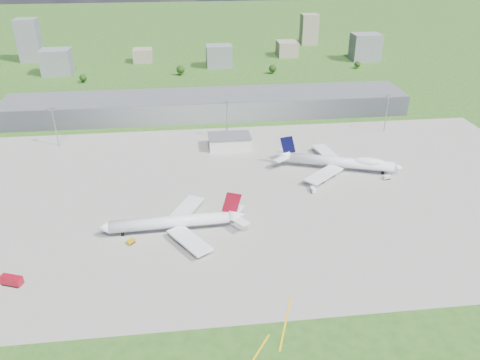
{
  "coord_description": "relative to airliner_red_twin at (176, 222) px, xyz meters",
  "views": [
    {
      "loc": [
        -15.79,
        -176.09,
        122.2
      ],
      "look_at": [
        9.51,
        37.6,
        9.0
      ],
      "focal_mm": 35.0,
      "sensor_mm": 36.0,
      "label": 1
    }
  ],
  "objects": [
    {
      "name": "van_white_far",
      "position": [
        117.69,
        38.32,
        -3.69
      ],
      "size": [
        5.03,
        3.22,
        2.41
      ],
      "rotation": [
        0.0,
        0.0,
        0.24
      ],
      "color": "silver",
      "rests_on": "ground"
    },
    {
      "name": "ops_building",
      "position": [
        33.97,
        92.57,
        -0.91
      ],
      "size": [
        26.0,
        16.0,
        8.0
      ],
      "primitive_type": "cube",
      "color": "silver",
      "rests_on": "ground"
    },
    {
      "name": "bldg_c",
      "position": [
        43.97,
        302.57,
        6.09
      ],
      "size": [
        26.0,
        20.0,
        22.0
      ],
      "primitive_type": "cube",
      "color": "slate",
      "rests_on": "ground"
    },
    {
      "name": "tug_yellow",
      "position": [
        -19.93,
        -7.71,
        -3.96
      ],
      "size": [
        4.11,
        4.2,
        1.85
      ],
      "rotation": [
        0.0,
        0.0,
        0.83
      ],
      "color": "#BD8B0B",
      "rests_on": "ground"
    },
    {
      "name": "bldg_tall_w",
      "position": [
        -156.03,
        352.57,
        17.09
      ],
      "size": [
        22.0,
        20.0,
        44.0
      ],
      "primitive_type": "cube",
      "color": "slate",
      "rests_on": "ground"
    },
    {
      "name": "tree_w",
      "position": [
        -86.03,
        257.57,
        -0.06
      ],
      "size": [
        6.75,
        6.75,
        8.25
      ],
      "color": "#382314",
      "rests_on": "ground"
    },
    {
      "name": "mast_west",
      "position": [
        -76.03,
        107.57,
        12.79
      ],
      "size": [
        3.5,
        2.0,
        25.9
      ],
      "color": "gray",
      "rests_on": "ground"
    },
    {
      "name": "tree_c",
      "position": [
        3.97,
        272.57,
        0.92
      ],
      "size": [
        8.1,
        8.1,
        9.9
      ],
      "color": "#382314",
      "rests_on": "ground"
    },
    {
      "name": "apron",
      "position": [
        33.97,
        32.57,
        -4.87
      ],
      "size": [
        360.0,
        190.0,
        0.08
      ],
      "primitive_type": "cube",
      "color": "gray",
      "rests_on": "ground"
    },
    {
      "name": "tree_far_e",
      "position": [
        183.97,
        277.57,
        -0.38
      ],
      "size": [
        6.3,
        6.3,
        7.7
      ],
      "color": "#382314",
      "rests_on": "ground"
    },
    {
      "name": "bldg_e",
      "position": [
        203.97,
        312.57,
        9.09
      ],
      "size": [
        30.0,
        22.0,
        28.0
      ],
      "primitive_type": "cube",
      "color": "slate",
      "rests_on": "ground"
    },
    {
      "name": "bldg_ce",
      "position": [
        123.97,
        342.57,
        3.09
      ],
      "size": [
        22.0,
        24.0,
        16.0
      ],
      "primitive_type": "cube",
      "color": "gray",
      "rests_on": "ground"
    },
    {
      "name": "van_white_near",
      "position": [
        72.68,
        28.7,
        -3.66
      ],
      "size": [
        2.44,
        4.95,
        2.48
      ],
      "rotation": [
        0.0,
        0.0,
        1.62
      ],
      "color": "white",
      "rests_on": "ground"
    },
    {
      "name": "bldg_tall_e",
      "position": [
        163.97,
        402.57,
        13.09
      ],
      "size": [
        20.0,
        18.0,
        36.0
      ],
      "primitive_type": "cube",
      "color": "gray",
      "rests_on": "ground"
    },
    {
      "name": "bldg_cw",
      "position": [
        -36.03,
        332.57,
        2.09
      ],
      "size": [
        20.0,
        18.0,
        14.0
      ],
      "primitive_type": "cube",
      "color": "gray",
      "rests_on": "ground"
    },
    {
      "name": "airliner_red_twin",
      "position": [
        0.0,
        0.0,
        0.0
      ],
      "size": [
        67.22,
        52.38,
        18.45
      ],
      "rotation": [
        0.0,
        0.0,
        3.19
      ],
      "color": "white",
      "rests_on": "ground"
    },
    {
      "name": "airliner_blue_quad",
      "position": [
        95.05,
        52.44,
        0.34
      ],
      "size": [
        70.0,
        53.51,
        18.91
      ],
      "rotation": [
        0.0,
        0.0,
        -0.34
      ],
      "color": "white",
      "rests_on": "ground"
    },
    {
      "name": "mast_center",
      "position": [
        33.97,
        107.57,
        12.79
      ],
      "size": [
        3.5,
        2.0,
        25.9
      ],
      "color": "gray",
      "rests_on": "ground"
    },
    {
      "name": "mast_east",
      "position": [
        143.97,
        107.57,
        12.79
      ],
      "size": [
        3.5,
        2.0,
        25.9
      ],
      "color": "gray",
      "rests_on": "ground"
    },
    {
      "name": "fire_truck",
      "position": [
        -64.01,
        -30.25,
        -3.01
      ],
      "size": [
        9.26,
        6.07,
        3.82
      ],
      "rotation": [
        0.0,
        0.0,
        -0.36
      ],
      "color": "maroon",
      "rests_on": "ground"
    },
    {
      "name": "bldg_w",
      "position": [
        -116.03,
        292.57,
        7.09
      ],
      "size": [
        28.0,
        22.0,
        24.0
      ],
      "primitive_type": "cube",
      "color": "slate",
      "rests_on": "ground"
    },
    {
      "name": "ground",
      "position": [
        23.97,
        142.57,
        -4.91
      ],
      "size": [
        1400.0,
        1400.0,
        0.0
      ],
      "primitive_type": "plane",
      "color": "#2A541A",
      "rests_on": "ground"
    },
    {
      "name": "tree_e",
      "position": [
        93.97,
        267.57,
        0.6
      ],
      "size": [
        7.65,
        7.65,
        9.35
      ],
      "color": "#382314",
      "rests_on": "ground"
    },
    {
      "name": "terminal",
      "position": [
        23.97,
        157.57,
        2.59
      ],
      "size": [
        300.0,
        42.0,
        15.0
      ],
      "primitive_type": "cube",
      "color": "gray",
      "rests_on": "ground"
    }
  ]
}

